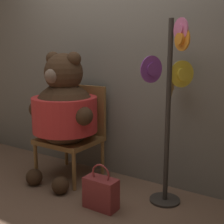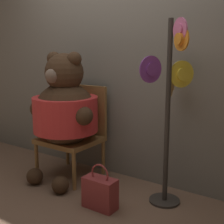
# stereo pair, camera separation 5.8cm
# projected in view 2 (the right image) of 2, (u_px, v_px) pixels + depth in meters

# --- Properties ---
(ground_plane) EXTENTS (14.00, 14.00, 0.00)m
(ground_plane) POSITION_uv_depth(u_px,v_px,m) (81.00, 195.00, 2.98)
(ground_plane) COLOR brown
(wall_back) EXTENTS (8.00, 0.10, 2.60)m
(wall_back) POSITION_uv_depth(u_px,v_px,m) (122.00, 56.00, 3.28)
(wall_back) COLOR slate
(wall_back) RESTS_ON ground_plane
(chair) EXTENTS (0.59, 0.55, 0.98)m
(chair) POSITION_uv_depth(u_px,v_px,m) (76.00, 129.00, 3.42)
(chair) COLOR olive
(chair) RESTS_ON ground_plane
(teddy_bear) EXTENTS (0.81, 0.71, 1.35)m
(teddy_bear) POSITION_uv_depth(u_px,v_px,m) (65.00, 110.00, 3.20)
(teddy_bear) COLOR #3D2819
(teddy_bear) RESTS_ON ground_plane
(hat_display_rack) EXTENTS (0.35, 0.53, 1.62)m
(hat_display_rack) POSITION_uv_depth(u_px,v_px,m) (170.00, 102.00, 2.66)
(hat_display_rack) COLOR #332D28
(hat_display_rack) RESTS_ON ground_plane
(handbag_on_ground) EXTENTS (0.30, 0.15, 0.41)m
(handbag_on_ground) POSITION_uv_depth(u_px,v_px,m) (100.00, 192.00, 2.72)
(handbag_on_ground) COLOR maroon
(handbag_on_ground) RESTS_ON ground_plane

